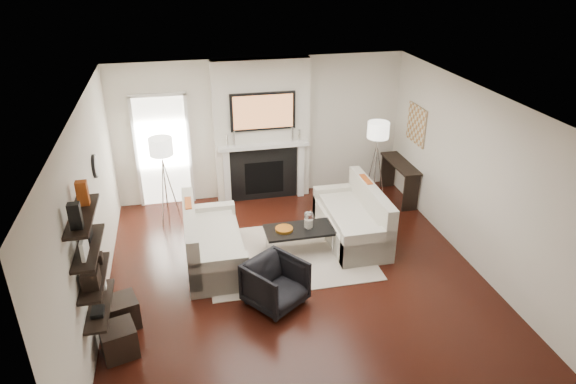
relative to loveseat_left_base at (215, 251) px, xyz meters
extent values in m
plane|color=black|center=(1.16, -0.69, -0.21)|extent=(6.00, 6.00, 0.00)
plane|color=white|center=(1.16, -0.69, 2.49)|extent=(6.00, 6.00, 0.00)
plane|color=silver|center=(1.16, 2.31, 1.14)|extent=(5.50, 0.00, 5.50)
plane|color=silver|center=(1.16, -3.69, 1.14)|extent=(5.50, 0.00, 5.50)
plane|color=silver|center=(-1.59, -0.69, 1.14)|extent=(0.00, 6.00, 6.00)
plane|color=silver|center=(3.91, -0.69, 1.14)|extent=(0.00, 6.00, 6.00)
cube|color=silver|center=(1.16, 2.18, 1.14)|extent=(1.80, 0.25, 2.70)
cube|color=black|center=(1.16, 2.05, 0.31)|extent=(1.30, 0.02, 1.04)
cube|color=black|center=(1.16, 2.04, 0.24)|extent=(0.75, 0.02, 0.65)
cube|color=white|center=(0.44, 2.02, 0.34)|extent=(0.12, 0.08, 1.10)
cube|color=white|center=(1.88, 2.02, 0.34)|extent=(0.12, 0.08, 1.10)
cube|color=white|center=(1.16, 2.00, 0.91)|extent=(1.70, 0.18, 0.07)
cube|color=black|center=(1.16, 2.02, 1.57)|extent=(1.20, 0.06, 0.70)
cube|color=#BF723F|center=(1.16, 1.99, 1.57)|extent=(1.10, 0.00, 0.62)
cylinder|color=silver|center=(0.61, 2.01, 1.09)|extent=(0.04, 0.04, 0.30)
cylinder|color=silver|center=(0.48, 2.01, 1.06)|extent=(0.04, 0.04, 0.24)
cylinder|color=silver|center=(1.71, 2.01, 1.09)|extent=(0.04, 0.04, 0.30)
cylinder|color=silver|center=(1.84, 2.01, 1.06)|extent=(0.04, 0.04, 0.24)
cube|color=white|center=(-0.69, 2.29, 0.84)|extent=(0.90, 0.02, 2.10)
cube|color=white|center=(-1.17, 2.27, 0.84)|extent=(0.06, 0.06, 2.16)
cube|color=white|center=(-0.21, 2.27, 0.84)|extent=(0.06, 0.06, 2.16)
cube|color=white|center=(-0.69, 2.27, 1.92)|extent=(1.02, 0.06, 0.06)
cube|color=#B5A595|center=(1.17, -0.05, -0.20)|extent=(2.60, 2.00, 0.01)
cube|color=beige|center=(0.00, 0.00, 0.00)|extent=(0.85, 1.80, 0.42)
cube|color=beige|center=(-0.33, 0.00, 0.32)|extent=(0.18, 1.80, 0.80)
cube|color=beige|center=(0.00, -0.81, 0.09)|extent=(0.85, 0.18, 0.60)
cube|color=beige|center=(0.00, 0.81, 0.09)|extent=(0.85, 0.18, 0.60)
cube|color=beige|center=(0.05, 0.00, 0.26)|extent=(0.63, 1.44, 0.10)
cube|color=#A14213|center=(-0.33, 0.30, 0.52)|extent=(0.10, 0.42, 0.42)
cube|color=black|center=(-0.33, -0.30, 0.51)|extent=(0.10, 0.40, 0.40)
cube|color=beige|center=(2.32, 0.25, 0.00)|extent=(0.85, 1.80, 0.42)
cube|color=beige|center=(2.65, 0.25, 0.32)|extent=(0.18, 1.80, 0.80)
cube|color=beige|center=(2.32, -0.56, 0.09)|extent=(0.85, 0.18, 0.60)
cube|color=beige|center=(2.32, 1.06, 0.09)|extent=(0.85, 0.18, 0.60)
cube|color=beige|center=(2.27, 0.25, 0.26)|extent=(0.63, 1.44, 0.10)
cube|color=#A14213|center=(2.65, 0.55, 0.52)|extent=(0.10, 0.42, 0.42)
cube|color=black|center=(2.65, -0.05, 0.51)|extent=(0.10, 0.40, 0.40)
cube|color=black|center=(1.37, 0.02, 0.19)|extent=(1.10, 0.55, 0.04)
cylinder|color=silver|center=(0.87, -0.20, -0.02)|extent=(0.02, 0.02, 0.38)
cylinder|color=silver|center=(1.87, -0.20, -0.02)|extent=(0.02, 0.02, 0.38)
cylinder|color=silver|center=(0.87, 0.24, -0.02)|extent=(0.02, 0.02, 0.38)
cylinder|color=silver|center=(1.87, 0.24, -0.02)|extent=(0.02, 0.02, 0.38)
cylinder|color=white|center=(1.52, 0.02, 0.35)|extent=(0.14, 0.14, 0.25)
cylinder|color=white|center=(1.52, 0.02, 0.29)|extent=(0.10, 0.10, 0.16)
cylinder|color=#AD6B1C|center=(1.12, 0.02, 0.24)|extent=(0.28, 0.28, 0.05)
imported|color=black|center=(0.73, -1.22, 0.15)|extent=(0.96, 0.95, 0.73)
cylinder|color=silver|center=(-0.69, 1.49, 0.39)|extent=(0.02, 0.02, 1.20)
cylinder|color=white|center=(-0.69, 1.49, 1.24)|extent=(0.40, 0.40, 0.30)
cylinder|color=silver|center=(-0.58, 1.49, 0.39)|extent=(0.25, 0.02, 1.23)
cylinder|color=silver|center=(-0.75, 1.58, 0.39)|extent=(0.14, 0.22, 1.23)
cylinder|color=silver|center=(-0.75, 1.39, 0.39)|extent=(0.14, 0.22, 1.23)
cylinder|color=silver|center=(3.21, 1.50, 0.39)|extent=(0.02, 0.02, 1.20)
cylinder|color=white|center=(3.21, 1.50, 1.24)|extent=(0.40, 0.40, 0.30)
cylinder|color=silver|center=(3.32, 1.50, 0.39)|extent=(0.25, 0.02, 1.23)
cylinder|color=silver|center=(3.15, 1.59, 0.39)|extent=(0.14, 0.22, 1.23)
cylinder|color=silver|center=(3.15, 1.40, 0.39)|extent=(0.14, 0.22, 1.23)
cube|color=black|center=(3.73, 1.51, 0.52)|extent=(0.35, 1.20, 0.04)
cube|color=black|center=(3.73, 0.96, 0.14)|extent=(0.30, 0.04, 0.71)
cube|color=black|center=(3.73, 2.06, 0.14)|extent=(0.30, 0.04, 0.71)
cube|color=tan|center=(3.89, 1.36, 1.34)|extent=(0.03, 0.70, 0.70)
cube|color=black|center=(-1.46, -1.69, 0.49)|extent=(0.25, 1.00, 0.03)
cube|color=black|center=(-1.46, -1.69, 0.89)|extent=(0.25, 1.00, 0.04)
cube|color=black|center=(-1.46, -1.69, 1.29)|extent=(0.25, 1.00, 0.04)
cube|color=black|center=(-1.46, -1.69, 1.69)|extent=(0.25, 1.00, 0.04)
cube|color=black|center=(-1.46, -2.00, 1.85)|extent=(0.12, 0.10, 0.28)
cube|color=#A14213|center=(-1.46, -1.46, 1.85)|extent=(0.12, 0.10, 0.28)
cube|color=white|center=(-1.46, -1.88, 1.42)|extent=(0.04, 0.30, 0.22)
cube|color=black|center=(-1.46, -1.52, 1.40)|extent=(0.04, 0.22, 0.18)
cube|color=black|center=(-1.46, -1.87, 1.01)|extent=(0.18, 0.25, 0.20)
cube|color=black|center=(-1.46, -1.41, 0.97)|extent=(0.15, 0.12, 0.12)
cube|color=black|center=(-1.46, -1.86, 0.53)|extent=(0.14, 0.20, 0.05)
cube|color=white|center=(-1.46, -1.38, 0.60)|extent=(0.10, 0.10, 0.18)
cylinder|color=black|center=(-1.57, 0.21, 1.49)|extent=(0.04, 0.34, 0.34)
cylinder|color=white|center=(-1.55, 0.21, 1.49)|extent=(0.01, 0.29, 0.29)
cube|color=black|center=(-1.31, -1.22, -0.01)|extent=(0.50, 0.50, 0.40)
cube|color=black|center=(-1.31, -1.76, -0.01)|extent=(0.49, 0.49, 0.40)
camera|label=1|loc=(-0.35, -6.90, 4.32)|focal=32.00mm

